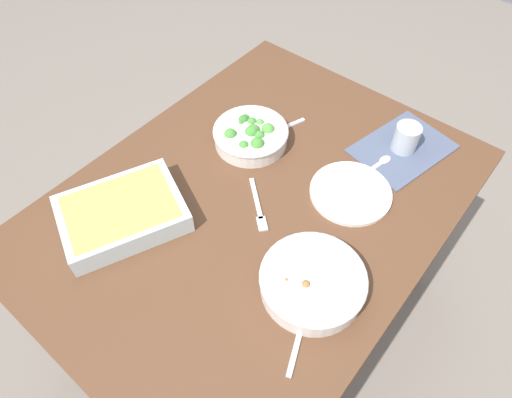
% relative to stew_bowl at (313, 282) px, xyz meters
% --- Properties ---
extents(ground_plane, '(6.00, 6.00, 0.00)m').
position_rel_stew_bowl_xyz_m(ground_plane, '(-0.12, -0.27, -0.77)').
color(ground_plane, slate).
extents(dining_table, '(1.20, 0.90, 0.74)m').
position_rel_stew_bowl_xyz_m(dining_table, '(-0.12, -0.27, -0.12)').
color(dining_table, brown).
rests_on(dining_table, ground_plane).
extents(placemat, '(0.32, 0.26, 0.00)m').
position_rel_stew_bowl_xyz_m(placemat, '(-0.54, -0.06, -0.03)').
color(placemat, '#4C5670').
rests_on(placemat, dining_table).
extents(stew_bowl, '(0.24, 0.24, 0.06)m').
position_rel_stew_bowl_xyz_m(stew_bowl, '(0.00, 0.00, 0.00)').
color(stew_bowl, silver).
rests_on(stew_bowl, dining_table).
extents(broccoli_bowl, '(0.22, 0.22, 0.07)m').
position_rel_stew_bowl_xyz_m(broccoli_bowl, '(-0.28, -0.41, -0.00)').
color(broccoli_bowl, silver).
rests_on(broccoli_bowl, dining_table).
extents(baking_dish, '(0.36, 0.32, 0.06)m').
position_rel_stew_bowl_xyz_m(baking_dish, '(0.15, -0.48, 0.00)').
color(baking_dish, silver).
rests_on(baking_dish, dining_table).
extents(drink_cup, '(0.07, 0.07, 0.08)m').
position_rel_stew_bowl_xyz_m(drink_cup, '(-0.54, -0.06, 0.01)').
color(drink_cup, '#B2BCC6').
rests_on(drink_cup, dining_table).
extents(side_plate, '(0.22, 0.22, 0.01)m').
position_rel_stew_bowl_xyz_m(side_plate, '(-0.30, -0.08, -0.03)').
color(side_plate, white).
rests_on(side_plate, dining_table).
extents(spoon_by_stew, '(0.17, 0.08, 0.01)m').
position_rel_stew_bowl_xyz_m(spoon_by_stew, '(0.09, 0.04, -0.03)').
color(spoon_by_stew, silver).
rests_on(spoon_by_stew, dining_table).
extents(spoon_by_broccoli, '(0.17, 0.08, 0.01)m').
position_rel_stew_bowl_xyz_m(spoon_by_broccoli, '(-0.35, -0.39, -0.03)').
color(spoon_by_broccoli, silver).
rests_on(spoon_by_broccoli, dining_table).
extents(spoon_spare, '(0.18, 0.05, 0.01)m').
position_rel_stew_bowl_xyz_m(spoon_spare, '(-0.42, -0.08, -0.03)').
color(spoon_spare, silver).
rests_on(spoon_spare, dining_table).
extents(fork_on_table, '(0.13, 0.15, 0.01)m').
position_rel_stew_bowl_xyz_m(fork_on_table, '(-0.10, -0.24, -0.03)').
color(fork_on_table, silver).
rests_on(fork_on_table, dining_table).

